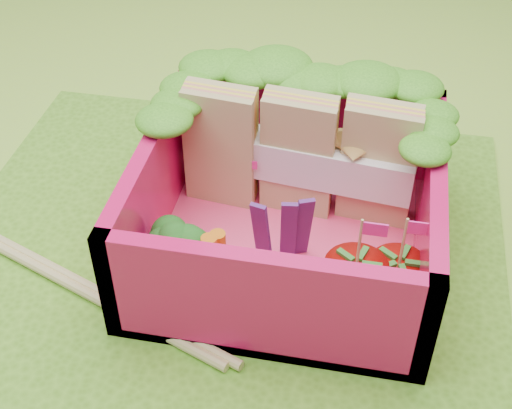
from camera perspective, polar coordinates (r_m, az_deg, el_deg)
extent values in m
plane|color=#A0D63C|center=(3.29, -3.14, -5.48)|extent=(14.00, 14.00, 0.00)
cube|color=#559421|center=(3.28, -3.15, -5.30)|extent=(2.60, 2.60, 0.03)
cube|color=#FF4175|center=(3.34, 2.47, -3.24)|extent=(1.30, 1.30, 0.05)
cube|color=#DA1256|center=(3.66, 4.12, 6.20)|extent=(1.30, 0.07, 0.55)
cube|color=#DA1256|center=(2.74, 0.56, -8.26)|extent=(1.30, 0.07, 0.55)
cube|color=#DA1256|center=(3.29, -8.04, 1.35)|extent=(0.07, 1.30, 0.55)
cube|color=#DA1256|center=(3.17, 13.64, -1.37)|extent=(0.07, 1.30, 0.55)
ellipsoid|color=#337D16|center=(3.53, -3.92, 11.21)|extent=(0.30, 0.30, 0.11)
ellipsoid|color=#337D16|center=(3.51, -2.12, 11.06)|extent=(0.30, 0.30, 0.11)
ellipsoid|color=#337D16|center=(3.49, -0.31, 10.89)|extent=(0.30, 0.30, 0.11)
ellipsoid|color=#337D16|center=(3.47, 1.53, 10.71)|extent=(0.30, 0.30, 0.11)
ellipsoid|color=#337D16|center=(3.45, 3.37, 10.52)|extent=(0.30, 0.30, 0.11)
ellipsoid|color=#337D16|center=(3.44, 5.23, 10.32)|extent=(0.30, 0.30, 0.11)
ellipsoid|color=#337D16|center=(3.44, 7.09, 10.11)|extent=(0.30, 0.30, 0.11)
ellipsoid|color=#337D16|center=(3.43, 8.96, 9.88)|extent=(0.30, 0.30, 0.11)
ellipsoid|color=#337D16|center=(3.44, 10.82, 9.64)|extent=(0.30, 0.30, 0.11)
ellipsoid|color=#337D16|center=(3.44, 12.69, 9.40)|extent=(0.30, 0.30, 0.11)
ellipsoid|color=#337D16|center=(3.16, -7.45, 7.06)|extent=(0.27, 0.27, 0.10)
ellipsoid|color=#337D16|center=(3.27, -6.74, 8.41)|extent=(0.27, 0.27, 0.10)
ellipsoid|color=#337D16|center=(3.38, -6.08, 9.66)|extent=(0.27, 0.27, 0.10)
ellipsoid|color=#337D16|center=(3.04, 13.97, 4.60)|extent=(0.27, 0.27, 0.10)
ellipsoid|color=#337D16|center=(3.16, 13.99, 6.07)|extent=(0.27, 0.27, 0.10)
ellipsoid|color=#337D16|center=(3.27, 14.00, 7.43)|extent=(0.27, 0.27, 0.10)
cube|color=tan|center=(3.39, -2.83, 4.78)|extent=(0.36, 0.18, 0.60)
cube|color=tan|center=(3.34, 3.38, 4.07)|extent=(0.36, 0.18, 0.60)
cube|color=tan|center=(3.32, 9.71, 3.29)|extent=(0.36, 0.18, 0.60)
cube|color=white|center=(3.36, 3.36, 3.66)|extent=(1.10, 0.29, 0.20)
cylinder|color=#679045|center=(3.14, -6.14, -4.71)|extent=(0.12, 0.12, 0.14)
ellipsoid|color=#165319|center=(3.05, -6.31, -3.03)|extent=(0.32, 0.32, 0.12)
cylinder|color=orange|center=(3.03, -3.68, -4.63)|extent=(0.07, 0.07, 0.28)
cylinder|color=orange|center=(3.09, -3.02, -3.96)|extent=(0.07, 0.07, 0.24)
cube|color=#491B5F|center=(3.08, 0.44, -2.26)|extent=(0.07, 0.04, 0.38)
cube|color=#491B5F|center=(3.10, 2.62, -2.10)|extent=(0.07, 0.03, 0.38)
cube|color=#491B5F|center=(3.11, 3.77, -1.82)|extent=(0.07, 0.05, 0.38)
cone|color=red|center=(2.97, 7.82, -6.56)|extent=(0.26, 0.26, 0.26)
cylinder|color=tan|center=(2.79, 8.28, -3.05)|extent=(0.01, 0.01, 0.24)
cube|color=#F72995|center=(2.73, 9.48, -1.97)|extent=(0.10, 0.01, 0.06)
cone|color=red|center=(3.02, 11.11, -6.22)|extent=(0.24, 0.24, 0.24)
cylinder|color=tan|center=(2.85, 11.72, -2.92)|extent=(0.01, 0.01, 0.24)
cube|color=#F72995|center=(2.80, 12.95, -1.86)|extent=(0.10, 0.01, 0.06)
cube|color=#56BD3B|center=(3.24, 11.06, -4.66)|extent=(0.32, 0.09, 0.05)
cube|color=#56BD3B|center=(3.08, 10.87, -7.71)|extent=(0.33, 0.17, 0.05)
cube|color=#56BD3B|center=(3.05, 4.33, -7.38)|extent=(0.24, 0.30, 0.05)
cube|color=#CDBC70|center=(3.48, -18.82, -3.82)|extent=(2.23, 0.90, 0.05)
cube|color=#CDBC70|center=(3.46, -17.90, -3.77)|extent=(2.23, 0.90, 0.05)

